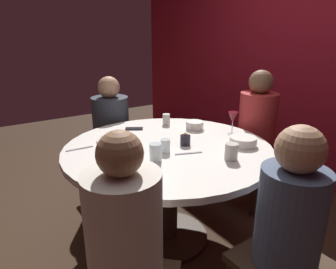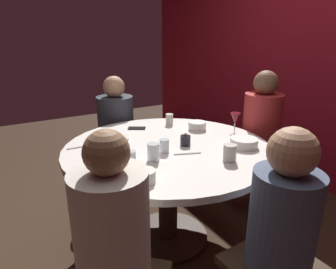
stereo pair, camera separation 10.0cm
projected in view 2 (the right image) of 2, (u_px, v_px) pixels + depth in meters
The scene contains 22 objects.
ground_plane at pixel (168, 237), 2.27m from camera, with size 8.00×8.00×0.00m, color #382619.
back_wall at pixel (330, 55), 2.74m from camera, with size 6.00×0.10×2.60m, color maroon.
dining_table at pixel (168, 165), 2.07m from camera, with size 1.42×1.42×0.76m.
seated_diner_left at pixel (116, 121), 2.81m from camera, with size 0.40×0.40×1.13m.
seated_diner_back at pixel (261, 126), 2.50m from camera, with size 0.40×0.40×1.21m.
seated_diner_right at pixel (283, 221), 1.28m from camera, with size 0.40×0.40×1.13m.
seated_diner_front_right at pixel (113, 238), 1.16m from camera, with size 0.57×0.57×1.16m.
candle_holder at pixel (185, 140), 2.02m from camera, with size 0.07×0.07×0.09m.
wine_glass at pixel (235, 119), 2.19m from camera, with size 0.08×0.08×0.18m.
dinner_plate at pixel (114, 139), 2.14m from camera, with size 0.22×0.22×0.01m, color silver.
cell_phone at pixel (137, 128), 2.40m from camera, with size 0.07×0.14×0.01m, color black.
bowl_serving_large at pixel (197, 126), 2.37m from camera, with size 0.14×0.14×0.06m, color silver.
bowl_salad_center at pixel (144, 176), 1.52m from camera, with size 0.12×0.12×0.06m, color beige.
bowl_small_white at pixel (244, 142), 2.00m from camera, with size 0.19×0.19×0.06m, color silver.
cup_near_candle at pixel (111, 173), 1.51m from camera, with size 0.08×0.08×0.10m, color silver.
cup_by_left_diner at pixel (164, 146), 1.90m from camera, with size 0.06×0.06×0.09m, color silver.
cup_by_right_diner at pixel (131, 158), 1.70m from camera, with size 0.06×0.06×0.09m, color silver.
cup_center_front at pixel (230, 153), 1.76m from camera, with size 0.08×0.08×0.10m, color #B2ADA3.
cup_far_edge at pixel (153, 152), 1.77m from camera, with size 0.07×0.07×0.11m, color silver.
cup_beside_wine at pixel (169, 119), 2.50m from camera, with size 0.06×0.06×0.09m, color beige.
fork_near_plate at pixel (187, 153), 1.88m from camera, with size 0.02×0.18×0.01m, color #B7B7BC.
knife_near_plate at pixel (81, 147), 1.99m from camera, with size 0.02×0.18×0.01m, color #B7B7BC.
Camera 2 is at (1.61, -1.00, 1.47)m, focal length 31.49 mm.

